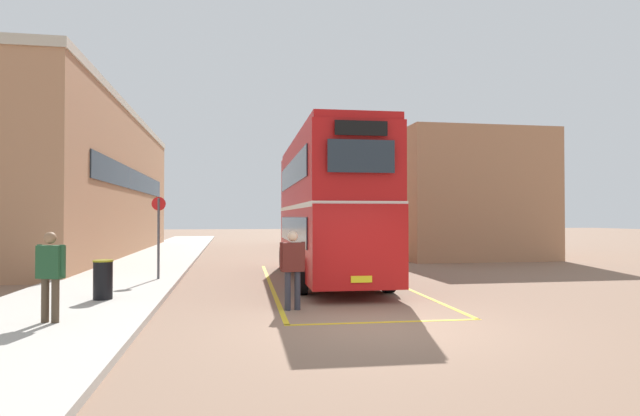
# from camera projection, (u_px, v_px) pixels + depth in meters

# --- Properties ---
(ground_plane) EXTENTS (135.60, 135.60, 0.00)m
(ground_plane) POSITION_uv_depth(u_px,v_px,m) (293.00, 263.00, 24.29)
(ground_plane) COLOR #846651
(sidewalk_left) EXTENTS (4.00, 57.60, 0.14)m
(sidewalk_left) POSITION_uv_depth(u_px,v_px,m) (155.00, 259.00, 25.56)
(sidewalk_left) COLOR #B2ADA3
(sidewalk_left) RESTS_ON ground
(brick_building_left) EXTENTS (6.03, 25.45, 7.91)m
(brick_building_left) POSITION_uv_depth(u_px,v_px,m) (79.00, 184.00, 28.57)
(brick_building_left) COLOR #AD7A56
(brick_building_left) RESTS_ON ground
(depot_building_right) EXTENTS (7.47, 12.66, 6.48)m
(depot_building_right) POSITION_uv_depth(u_px,v_px,m) (439.00, 198.00, 30.55)
(depot_building_right) COLOR #AD7A56
(depot_building_right) RESTS_ON ground
(double_decker_bus) EXTENTS (2.91, 10.54, 4.75)m
(double_decker_bus) POSITION_uv_depth(u_px,v_px,m) (327.00, 206.00, 17.74)
(double_decker_bus) COLOR black
(double_decker_bus) RESTS_ON ground
(single_deck_bus) EXTENTS (3.26, 9.66, 3.02)m
(single_deck_bus) POSITION_uv_depth(u_px,v_px,m) (321.00, 224.00, 37.89)
(single_deck_bus) COLOR black
(single_deck_bus) RESTS_ON ground
(pedestrian_boarding) EXTENTS (0.60, 0.30, 1.81)m
(pedestrian_boarding) POSITION_uv_depth(u_px,v_px,m) (293.00, 264.00, 11.93)
(pedestrian_boarding) COLOR #2D2D38
(pedestrian_boarding) RESTS_ON ground
(pedestrian_waiting_near) EXTENTS (0.54, 0.38, 1.71)m
(pedestrian_waiting_near) POSITION_uv_depth(u_px,v_px,m) (50.00, 270.00, 9.82)
(pedestrian_waiting_near) COLOR #473828
(pedestrian_waiting_near) RESTS_ON sidewalk_left
(litter_bin) EXTENTS (0.47, 0.47, 0.95)m
(litter_bin) POSITION_uv_depth(u_px,v_px,m) (103.00, 280.00, 12.59)
(litter_bin) COLOR black
(litter_bin) RESTS_ON sidewalk_left
(bus_stop_sign) EXTENTS (0.44, 0.09, 2.64)m
(bus_stop_sign) POSITION_uv_depth(u_px,v_px,m) (159.00, 229.00, 16.78)
(bus_stop_sign) COLOR #4C4C51
(bus_stop_sign) RESTS_ON sidewalk_left
(bay_marking_yellow) EXTENTS (4.39, 12.57, 0.01)m
(bay_marking_yellow) POSITION_uv_depth(u_px,v_px,m) (338.00, 287.00, 15.80)
(bay_marking_yellow) COLOR gold
(bay_marking_yellow) RESTS_ON ground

